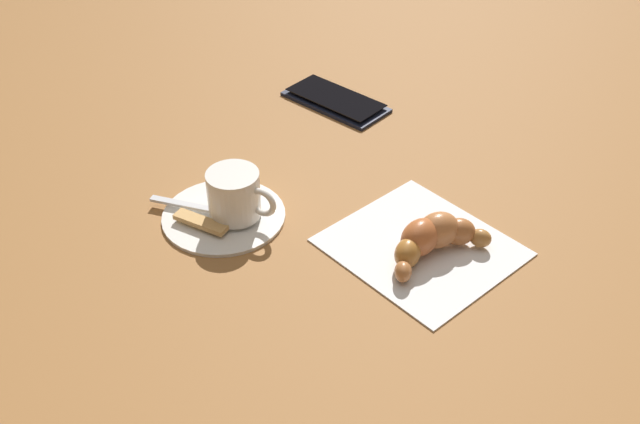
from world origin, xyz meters
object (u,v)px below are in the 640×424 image
object	(u,v)px
sugar_packet	(201,222)
cell_phone	(335,100)
croissant	(431,238)
teaspoon	(214,210)
napkin	(421,246)
saucer	(224,214)
espresso_cup	(235,194)

from	to	relation	value
sugar_packet	cell_phone	size ratio (longest dim) A/B	0.42
croissant	teaspoon	bearing A→B (deg)	19.67
teaspoon	sugar_packet	xyz separation A→B (m)	(-0.00, 0.03, 0.00)
sugar_packet	cell_phone	bearing A→B (deg)	90.36
teaspoon	cell_phone	bearing A→B (deg)	-84.02
teaspoon	napkin	bearing A→B (deg)	-158.49
saucer	espresso_cup	distance (m)	0.04
sugar_packet	croissant	size ratio (longest dim) A/B	0.55
cell_phone	napkin	bearing A→B (deg)	140.12
saucer	espresso_cup	bearing A→B (deg)	-159.92
espresso_cup	sugar_packet	bearing A→B (deg)	60.93
saucer	cell_phone	distance (m)	0.30
espresso_cup	napkin	xyz separation A→B (m)	(-0.20, -0.08, -0.03)
espresso_cup	cell_phone	distance (m)	0.30
croissant	espresso_cup	bearing A→B (deg)	18.87
napkin	saucer	bearing A→B (deg)	20.85
espresso_cup	napkin	bearing A→B (deg)	-159.09
saucer	cell_phone	world-z (taller)	cell_phone
espresso_cup	teaspoon	xyz separation A→B (m)	(0.02, 0.01, -0.03)
espresso_cup	croissant	distance (m)	0.22
saucer	sugar_packet	size ratio (longest dim) A/B	2.15
napkin	croissant	distance (m)	0.02
sugar_packet	croissant	xyz separation A→B (m)	(-0.23, -0.11, 0.01)
sugar_packet	croissant	world-z (taller)	croissant
saucer	cell_phone	bearing A→B (deg)	-82.30
sugar_packet	cell_phone	distance (m)	0.33
espresso_cup	sugar_packet	xyz separation A→B (m)	(0.02, 0.04, -0.03)
espresso_cup	cell_phone	xyz separation A→B (m)	(0.06, -0.29, -0.03)
saucer	napkin	distance (m)	0.23
croissant	cell_phone	bearing A→B (deg)	-39.01
cell_phone	sugar_packet	bearing A→B (deg)	95.97
napkin	croissant	bearing A→B (deg)	163.57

